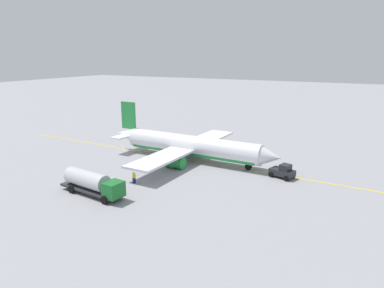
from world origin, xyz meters
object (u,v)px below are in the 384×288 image
object	(u,v)px
refueling_worker	(134,178)
safety_cone_wingtip	(268,158)
fuel_tanker	(92,183)
pushback_tug	(283,171)
airplane	(189,146)
safety_cone_nose	(267,159)

from	to	relation	value
refueling_worker	safety_cone_wingtip	distance (m)	25.02
fuel_tanker	pushback_tug	xyz separation A→B (m)	(20.88, 18.58, -0.72)
pushback_tug	refueling_worker	distance (m)	22.43
fuel_tanker	refueling_worker	bearing A→B (deg)	70.08
fuel_tanker	safety_cone_wingtip	bearing A→B (deg)	58.89
refueling_worker	pushback_tug	bearing A→B (deg)	33.69
fuel_tanker	pushback_tug	world-z (taller)	fuel_tanker
airplane	refueling_worker	size ratio (longest dim) A/B	19.51
airplane	fuel_tanker	distance (m)	20.59
safety_cone_nose	refueling_worker	bearing A→B (deg)	-124.77
safety_cone_wingtip	airplane	bearing A→B (deg)	-151.60
airplane	safety_cone_nose	xyz separation A→B (m)	(12.42, 6.22, -2.25)
pushback_tug	safety_cone_nose	size ratio (longest dim) A/B	6.26
fuel_tanker	pushback_tug	bearing A→B (deg)	41.66
safety_cone_nose	pushback_tug	bearing A→B (deg)	-59.69
fuel_tanker	safety_cone_wingtip	size ratio (longest dim) A/B	17.93
pushback_tug	refueling_worker	bearing A→B (deg)	-146.31
refueling_worker	safety_cone_nose	size ratio (longest dim) A/B	2.66
safety_cone_nose	airplane	bearing A→B (deg)	-153.40
fuel_tanker	safety_cone_nose	world-z (taller)	fuel_tanker
fuel_tanker	refueling_worker	distance (m)	6.59
airplane	pushback_tug	size ratio (longest dim) A/B	8.29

